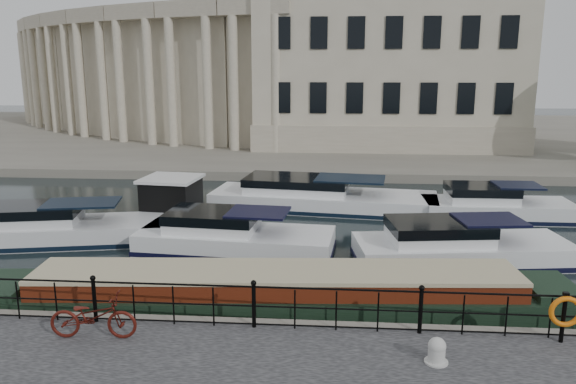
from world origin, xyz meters
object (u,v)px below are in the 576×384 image
object	(u,v)px
life_ring_post	(565,312)
harbour_hut	(172,203)
mooring_bollard	(437,351)
narrowboat	(276,298)
bicycle	(93,316)

from	to	relation	value
life_ring_post	harbour_hut	distance (m)	16.45
mooring_bollard	narrowboat	bearing A→B (deg)	136.81
mooring_bollard	life_ring_post	bearing A→B (deg)	19.76
life_ring_post	mooring_bollard	bearing A→B (deg)	-160.24
mooring_bollard	harbour_hut	distance (m)	15.17
bicycle	life_ring_post	world-z (taller)	life_ring_post
bicycle	harbour_hut	distance (m)	11.59
mooring_bollard	narrowboat	world-z (taller)	narrowboat
narrowboat	harbour_hut	xyz separation A→B (m)	(-5.40, 8.43, 0.59)
mooring_bollard	narrowboat	distance (m)	5.28
life_ring_post	narrowboat	xyz separation A→B (m)	(-6.88, 2.50, -0.96)
bicycle	mooring_bollard	size ratio (longest dim) A/B	3.54
mooring_bollard	life_ring_post	size ratio (longest dim) A/B	0.47
narrowboat	life_ring_post	bearing A→B (deg)	-23.96
harbour_hut	narrowboat	bearing A→B (deg)	-50.80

